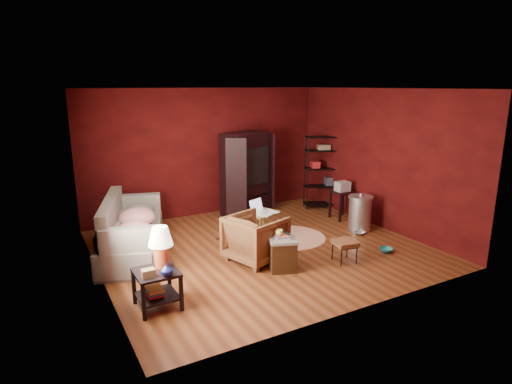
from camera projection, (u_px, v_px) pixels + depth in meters
room at (260, 172)px, 7.34m from camera, size 5.54×5.04×2.84m
sofa at (131, 231)px, 7.31m from camera, size 1.40×2.33×0.88m
armchair at (256, 236)px, 7.08m from camera, size 1.00×1.04×0.86m
pet_bowl_steel at (360, 229)px, 8.40m from camera, size 0.22×0.10×0.21m
pet_bowl_turquoise at (386, 246)px, 7.51m from camera, size 0.23×0.15×0.22m
vase at (167, 270)px, 5.39m from camera, size 0.17×0.17×0.16m
mug at (279, 232)px, 6.66m from camera, size 0.13×0.11×0.11m
side_table at (159, 260)px, 5.58m from camera, size 0.55×0.55×1.08m
sofa_cushions at (131, 230)px, 7.29m from camera, size 1.48×2.36×0.92m
hamper at (282, 253)px, 6.76m from camera, size 0.55×0.55×0.60m
footstool at (345, 244)px, 7.04m from camera, size 0.41×0.41×0.37m
rug_round at (289, 237)px, 8.24m from camera, size 1.79×1.79×0.01m
rug_oriental at (251, 236)px, 8.29m from camera, size 1.34×1.09×0.01m
laptop_desk at (261, 215)px, 8.08m from camera, size 0.72×0.63×0.75m
tv_armoire at (246, 172)px, 9.57m from camera, size 1.37×1.06×1.85m
wire_shelving at (323, 169)px, 10.07m from camera, size 0.91×0.65×1.71m
small_stand at (342, 191)px, 9.28m from camera, size 0.42×0.42×0.83m
trash_can at (360, 213)px, 8.60m from camera, size 0.61×0.61×0.77m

